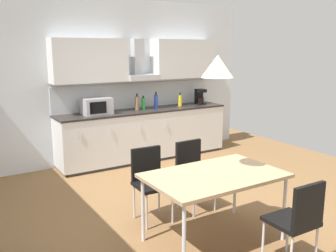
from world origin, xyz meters
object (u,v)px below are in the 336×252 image
object	(u,v)px
coffee_maker	(200,97)
bottle_green	(143,104)
chair_near_right	(298,216)
dining_table	(215,178)
chair_far_right	(193,168)
microwave	(97,106)
chair_far_left	(150,176)
bottle_brown	(137,103)
bottle_yellow	(180,100)
bottle_blue	(156,101)
pendant_lamp	(218,66)

from	to	relation	value
coffee_maker	bottle_green	xyz separation A→B (m)	(-1.27, 0.02, -0.04)
coffee_maker	chair_near_right	world-z (taller)	coffee_maker
dining_table	chair_far_right	bearing A→B (deg)	69.16
microwave	coffee_maker	distance (m)	2.19
chair_far_left	microwave	bearing A→B (deg)	84.28
coffee_maker	bottle_brown	xyz separation A→B (m)	(-1.41, -0.00, -0.02)
bottle_yellow	bottle_green	xyz separation A→B (m)	(-0.78, 0.04, -0.01)
bottle_blue	dining_table	xyz separation A→B (m)	(-1.07, -3.07, -0.35)
bottle_blue	pendant_lamp	world-z (taller)	pendant_lamp
bottle_green	chair_near_right	distance (m)	4.01
pendant_lamp	coffee_maker	bearing A→B (deg)	55.87
microwave	bottle_green	xyz separation A→B (m)	(0.92, 0.05, -0.03)
microwave	bottle_yellow	world-z (taller)	microwave
bottle_yellow	chair_far_right	bearing A→B (deg)	-119.98
bottle_brown	chair_far_left	bearing A→B (deg)	-113.89
chair_far_left	pendant_lamp	world-z (taller)	pendant_lamp
microwave	bottle_yellow	xyz separation A→B (m)	(1.70, 0.01, -0.03)
bottle_blue	chair_far_left	world-z (taller)	bottle_blue
bottle_yellow	bottle_green	size ratio (longest dim) A/B	1.06
coffee_maker	dining_table	xyz separation A→B (m)	(-2.10, -3.09, -0.37)
bottle_yellow	pendant_lamp	size ratio (longest dim) A/B	0.82
chair_near_right	pendant_lamp	xyz separation A→B (m)	(-0.32, 0.83, 1.33)
pendant_lamp	chair_far_right	bearing A→B (deg)	69.16
bottle_yellow	bottle_green	world-z (taller)	bottle_yellow
bottle_yellow	pendant_lamp	xyz separation A→B (m)	(-1.61, -3.07, 0.82)
bottle_blue	chair_near_right	world-z (taller)	bottle_blue
bottle_brown	chair_far_right	bearing A→B (deg)	-99.38
bottle_blue	chair_far_right	distance (m)	2.43
chair_far_right	chair_near_right	bearing A→B (deg)	-89.97
bottle_brown	dining_table	bearing A→B (deg)	-102.57
pendant_lamp	dining_table	bearing A→B (deg)	-89.55
microwave	chair_near_right	distance (m)	3.95
bottle_green	bottle_brown	bearing A→B (deg)	-171.59
bottle_green	chair_far_right	size ratio (longest dim) A/B	0.29
chair_far_left	dining_table	bearing A→B (deg)	-69.23
microwave	bottle_blue	xyz separation A→B (m)	(1.16, 0.01, -0.01)
chair_near_right	chair_far_right	bearing A→B (deg)	90.03
coffee_maker	chair_far_right	xyz separation A→B (m)	(-1.78, -2.27, -0.54)
microwave	bottle_blue	world-z (taller)	bottle_blue
pendant_lamp	chair_near_right	bearing A→B (deg)	-69.10
coffee_maker	chair_near_right	size ratio (longest dim) A/B	0.34
bottle_green	chair_far_left	size ratio (longest dim) A/B	0.29
bottle_green	dining_table	size ratio (longest dim) A/B	0.18
bottle_blue	coffee_maker	bearing A→B (deg)	1.16
microwave	bottle_brown	xyz separation A→B (m)	(0.78, 0.02, -0.01)
bottle_brown	bottle_blue	xyz separation A→B (m)	(0.38, -0.02, 0.00)
coffee_maker	chair_far_right	bearing A→B (deg)	-128.17
coffee_maker	bottle_brown	bearing A→B (deg)	-179.92
coffee_maker	bottle_yellow	distance (m)	0.49
pendant_lamp	bottle_yellow	bearing A→B (deg)	62.34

